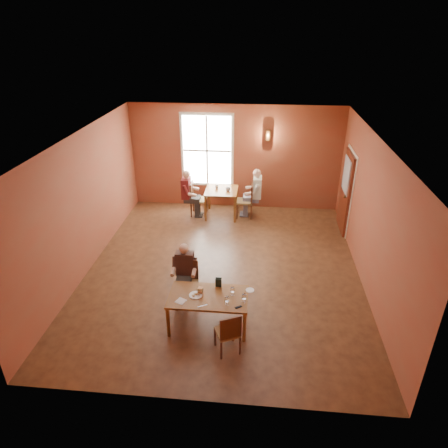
# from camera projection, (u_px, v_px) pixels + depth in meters

# --- Properties ---
(ground) EXTENTS (6.00, 7.00, 0.01)m
(ground) POSITION_uv_depth(u_px,v_px,m) (223.00, 269.00, 8.99)
(ground) COLOR brown
(ground) RESTS_ON ground
(wall_back) EXTENTS (6.00, 0.04, 3.00)m
(wall_back) POSITION_uv_depth(u_px,v_px,m) (235.00, 158.00, 11.40)
(wall_back) COLOR brown
(wall_back) RESTS_ON ground
(wall_front) EXTENTS (6.00, 0.04, 3.00)m
(wall_front) POSITION_uv_depth(u_px,v_px,m) (197.00, 322.00, 5.20)
(wall_front) COLOR brown
(wall_front) RESTS_ON ground
(wall_left) EXTENTS (0.04, 7.00, 3.00)m
(wall_left) POSITION_uv_depth(u_px,v_px,m) (84.00, 203.00, 8.56)
(wall_left) COLOR brown
(wall_left) RESTS_ON ground
(wall_right) EXTENTS (0.04, 7.00, 3.00)m
(wall_right) POSITION_uv_depth(u_px,v_px,m) (371.00, 215.00, 8.05)
(wall_right) COLOR brown
(wall_right) RESTS_ON ground
(ceiling) EXTENTS (6.00, 7.00, 0.04)m
(ceiling) POSITION_uv_depth(u_px,v_px,m) (223.00, 138.00, 7.62)
(ceiling) COLOR white
(ceiling) RESTS_ON wall_back
(window) EXTENTS (1.36, 0.10, 1.96)m
(window) POSITION_uv_depth(u_px,v_px,m) (207.00, 151.00, 11.34)
(window) COLOR white
(window) RESTS_ON wall_back
(door) EXTENTS (0.12, 1.04, 2.10)m
(door) POSITION_uv_depth(u_px,v_px,m) (345.00, 192.00, 10.29)
(door) COLOR maroon
(door) RESTS_ON ground
(wall_sconce) EXTENTS (0.16, 0.16, 0.28)m
(wall_sconce) POSITION_uv_depth(u_px,v_px,m) (268.00, 135.00, 10.92)
(wall_sconce) COLOR brown
(wall_sconce) RESTS_ON wall_back
(main_table) EXTENTS (1.41, 0.79, 0.66)m
(main_table) POSITION_uv_depth(u_px,v_px,m) (209.00, 311.00, 7.21)
(main_table) COLOR brown
(main_table) RESTS_ON ground
(chair_diner_main) EXTENTS (0.38, 0.38, 0.87)m
(chair_diner_main) POSITION_uv_depth(u_px,v_px,m) (187.00, 283.00, 7.78)
(chair_diner_main) COLOR #4C2517
(chair_diner_main) RESTS_ON ground
(diner_main) EXTENTS (0.46, 0.46, 1.15)m
(diner_main) POSITION_uv_depth(u_px,v_px,m) (187.00, 278.00, 7.69)
(diner_main) COLOR #321F16
(diner_main) RESTS_ON ground
(chair_empty) EXTENTS (0.48, 0.48, 0.82)m
(chair_empty) POSITION_uv_depth(u_px,v_px,m) (227.00, 331.00, 6.62)
(chair_empty) COLOR #582B13
(chair_empty) RESTS_ON ground
(plate_food) EXTENTS (0.30, 0.30, 0.03)m
(plate_food) POSITION_uv_depth(u_px,v_px,m) (196.00, 295.00, 7.06)
(plate_food) COLOR white
(plate_food) RESTS_ON main_table
(sandwich) EXTENTS (0.10, 0.09, 0.10)m
(sandwich) POSITION_uv_depth(u_px,v_px,m) (200.00, 291.00, 7.10)
(sandwich) COLOR tan
(sandwich) RESTS_ON main_table
(goblet_a) EXTENTS (0.08, 0.08, 0.17)m
(goblet_a) POSITION_uv_depth(u_px,v_px,m) (232.00, 291.00, 7.04)
(goblet_a) COLOR white
(goblet_a) RESTS_ON main_table
(goblet_b) EXTENTS (0.07, 0.07, 0.18)m
(goblet_b) POSITION_uv_depth(u_px,v_px,m) (244.00, 298.00, 6.86)
(goblet_b) COLOR white
(goblet_b) RESTS_ON main_table
(goblet_c) EXTENTS (0.09, 0.09, 0.18)m
(goblet_c) POSITION_uv_depth(u_px,v_px,m) (227.00, 300.00, 6.80)
(goblet_c) COLOR white
(goblet_c) RESTS_ON main_table
(menu_stand) EXTENTS (0.11, 0.06, 0.19)m
(menu_stand) POSITION_uv_depth(u_px,v_px,m) (218.00, 282.00, 7.26)
(menu_stand) COLOR black
(menu_stand) RESTS_ON main_table
(knife) EXTENTS (0.16, 0.10, 0.00)m
(knife) POSITION_uv_depth(u_px,v_px,m) (203.00, 306.00, 6.81)
(knife) COLOR #B7B7C5
(knife) RESTS_ON main_table
(napkin) EXTENTS (0.21, 0.21, 0.01)m
(napkin) POSITION_uv_depth(u_px,v_px,m) (181.00, 301.00, 6.92)
(napkin) COLOR white
(napkin) RESTS_ON main_table
(side_plate) EXTENTS (0.18, 0.18, 0.01)m
(side_plate) POSITION_uv_depth(u_px,v_px,m) (250.00, 290.00, 7.20)
(side_plate) COLOR white
(side_plate) RESTS_ON main_table
(sunglasses) EXTENTS (0.12, 0.09, 0.01)m
(sunglasses) POSITION_uv_depth(u_px,v_px,m) (238.00, 307.00, 6.77)
(sunglasses) COLOR black
(sunglasses) RESTS_ON main_table
(second_table) EXTENTS (0.89, 0.89, 0.78)m
(second_table) POSITION_uv_depth(u_px,v_px,m) (222.00, 203.00, 11.30)
(second_table) COLOR brown
(second_table) RESTS_ON ground
(chair_diner_white) EXTENTS (0.44, 0.44, 0.99)m
(chair_diner_white) POSITION_uv_depth(u_px,v_px,m) (245.00, 200.00, 11.20)
(chair_diner_white) COLOR #482D12
(chair_diner_white) RESTS_ON ground
(diner_white) EXTENTS (0.54, 0.54, 1.34)m
(diner_white) POSITION_uv_depth(u_px,v_px,m) (246.00, 195.00, 11.12)
(diner_white) COLOR white
(diner_white) RESTS_ON ground
(chair_diner_maroon) EXTENTS (0.43, 0.43, 0.97)m
(chair_diner_maroon) POSITION_uv_depth(u_px,v_px,m) (199.00, 199.00, 11.32)
(chair_diner_maroon) COLOR #422311
(chair_diner_maroon) RESTS_ON ground
(diner_maroon) EXTENTS (0.52, 0.52, 1.31)m
(diner_maroon) POSITION_uv_depth(u_px,v_px,m) (198.00, 193.00, 11.24)
(diner_maroon) COLOR #531017
(diner_maroon) RESTS_ON ground
(cup_a) EXTENTS (0.16, 0.16, 0.10)m
(cup_a) POSITION_uv_depth(u_px,v_px,m) (228.00, 189.00, 11.03)
(cup_a) COLOR white
(cup_a) RESTS_ON second_table
(cup_b) EXTENTS (0.12, 0.12, 0.10)m
(cup_b) POSITION_uv_depth(u_px,v_px,m) (217.00, 187.00, 11.21)
(cup_b) COLOR silver
(cup_b) RESTS_ON second_table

